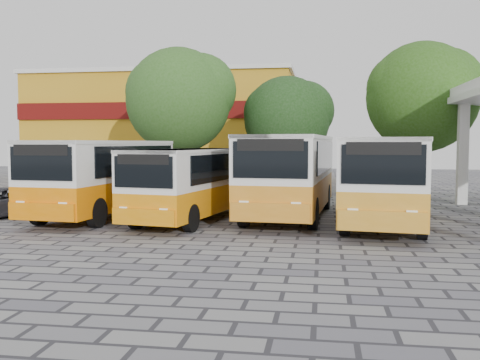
% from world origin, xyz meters
% --- Properties ---
extents(ground, '(90.00, 90.00, 0.00)m').
position_xyz_m(ground, '(0.00, 0.00, 0.00)').
color(ground, '#595861').
rests_on(ground, ground).
extents(shophouse_block, '(20.40, 10.40, 8.30)m').
position_xyz_m(shophouse_block, '(-11.00, 25.99, 4.16)').
color(shophouse_block, '#BB8415').
rests_on(shophouse_block, ground).
extents(bus_far_left, '(3.29, 8.48, 2.98)m').
position_xyz_m(bus_far_left, '(-7.10, 4.02, 1.73)').
color(bus_far_left, orange).
rests_on(bus_far_left, ground).
extents(bus_centre_left, '(3.46, 7.72, 2.67)m').
position_xyz_m(bus_centre_left, '(-3.43, 3.39, 1.55)').
color(bus_centre_left, orange).
rests_on(bus_centre_left, ground).
extents(bus_centre_right, '(3.38, 8.97, 3.17)m').
position_xyz_m(bus_centre_right, '(0.11, 4.87, 1.83)').
color(bus_centre_right, orange).
rests_on(bus_centre_right, ground).
extents(bus_far_right, '(3.67, 8.78, 3.06)m').
position_xyz_m(bus_far_right, '(3.56, 3.50, 1.77)').
color(bus_far_right, orange).
rests_on(bus_far_right, ground).
extents(tree_left, '(6.21, 5.91, 8.25)m').
position_xyz_m(tree_left, '(-6.66, 13.68, 5.49)').
color(tree_left, '#342314').
rests_on(tree_left, ground).
extents(tree_middle, '(5.24, 4.99, 6.76)m').
position_xyz_m(tree_middle, '(-0.68, 15.43, 4.43)').
color(tree_middle, '#412F1C').
rests_on(tree_middle, ground).
extents(tree_right, '(6.02, 5.73, 8.13)m').
position_xyz_m(tree_right, '(6.51, 13.28, 5.45)').
color(tree_right, black).
rests_on(tree_right, ground).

